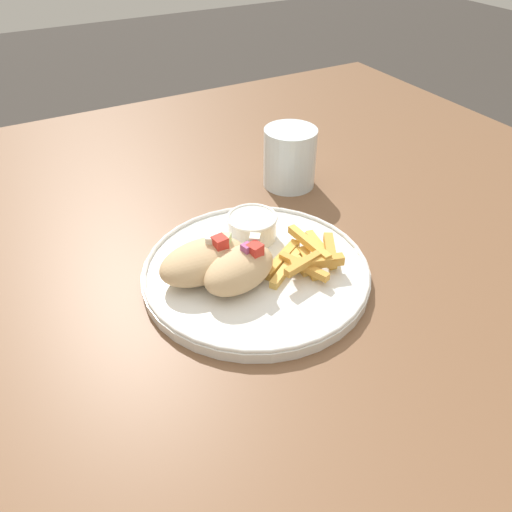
{
  "coord_description": "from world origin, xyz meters",
  "views": [
    {
      "loc": [
        -0.26,
        -0.44,
        1.19
      ],
      "look_at": [
        -0.02,
        0.01,
        0.8
      ],
      "focal_mm": 35.0,
      "sensor_mm": 36.0,
      "label": 1
    }
  ],
  "objects_px": {
    "pita_sandwich_far": "(203,261)",
    "water_glass": "(290,160)",
    "fries_pile": "(307,257)",
    "sauce_ramekin": "(252,225)",
    "pita_sandwich_near": "(240,269)",
    "plate": "(256,271)"
  },
  "relations": [
    {
      "from": "pita_sandwich_near",
      "to": "water_glass",
      "type": "bearing_deg",
      "value": 28.75
    },
    {
      "from": "plate",
      "to": "pita_sandwich_far",
      "type": "height_order",
      "value": "pita_sandwich_far"
    },
    {
      "from": "pita_sandwich_near",
      "to": "fries_pile",
      "type": "xyz_separation_m",
      "value": [
        0.1,
        -0.01,
        -0.01
      ]
    },
    {
      "from": "plate",
      "to": "pita_sandwich_far",
      "type": "bearing_deg",
      "value": 163.72
    },
    {
      "from": "pita_sandwich_far",
      "to": "water_glass",
      "type": "height_order",
      "value": "water_glass"
    },
    {
      "from": "plate",
      "to": "sauce_ramekin",
      "type": "bearing_deg",
      "value": 65.52
    },
    {
      "from": "pita_sandwich_near",
      "to": "pita_sandwich_far",
      "type": "relative_size",
      "value": 0.96
    },
    {
      "from": "pita_sandwich_far",
      "to": "fries_pile",
      "type": "relative_size",
      "value": 1.01
    },
    {
      "from": "fries_pile",
      "to": "sauce_ramekin",
      "type": "bearing_deg",
      "value": 110.81
    },
    {
      "from": "pita_sandwich_near",
      "to": "water_glass",
      "type": "height_order",
      "value": "water_glass"
    },
    {
      "from": "sauce_ramekin",
      "to": "pita_sandwich_near",
      "type": "bearing_deg",
      "value": -127.14
    },
    {
      "from": "sauce_ramekin",
      "to": "water_glass",
      "type": "height_order",
      "value": "water_glass"
    },
    {
      "from": "sauce_ramekin",
      "to": "water_glass",
      "type": "relative_size",
      "value": 0.72
    },
    {
      "from": "pita_sandwich_near",
      "to": "fries_pile",
      "type": "height_order",
      "value": "pita_sandwich_near"
    },
    {
      "from": "plate",
      "to": "water_glass",
      "type": "height_order",
      "value": "water_glass"
    },
    {
      "from": "plate",
      "to": "fries_pile",
      "type": "relative_size",
      "value": 2.5
    },
    {
      "from": "fries_pile",
      "to": "plate",
      "type": "bearing_deg",
      "value": 158.82
    },
    {
      "from": "pita_sandwich_far",
      "to": "water_glass",
      "type": "bearing_deg",
      "value": 32.42
    },
    {
      "from": "fries_pile",
      "to": "water_glass",
      "type": "bearing_deg",
      "value": 63.71
    },
    {
      "from": "pita_sandwich_far",
      "to": "fries_pile",
      "type": "bearing_deg",
      "value": -22.46
    },
    {
      "from": "pita_sandwich_near",
      "to": "fries_pile",
      "type": "distance_m",
      "value": 0.1
    },
    {
      "from": "pita_sandwich_far",
      "to": "sauce_ramekin",
      "type": "distance_m",
      "value": 0.1
    }
  ]
}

